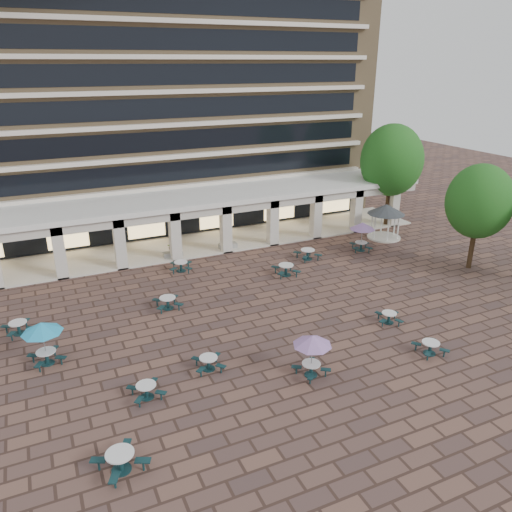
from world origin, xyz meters
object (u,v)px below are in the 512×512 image
(picnic_table_2, at_px, (389,317))
(picnic_table_0, at_px, (120,460))
(picnic_table_1, at_px, (209,362))
(planter_left, at_px, (173,251))
(planter_right, at_px, (228,243))
(gazebo, at_px, (386,213))

(picnic_table_2, bearing_deg, picnic_table_0, -138.69)
(picnic_table_1, bearing_deg, planter_left, 86.97)
(planter_left, relative_size, planter_right, 1.00)
(picnic_table_1, distance_m, picnic_table_2, 11.41)
(planter_left, distance_m, planter_right, 4.68)
(picnic_table_2, bearing_deg, picnic_table_1, -155.04)
(picnic_table_0, xyz_separation_m, planter_left, (7.86, 20.74, 0.10))
(picnic_table_1, bearing_deg, picnic_table_2, 6.79)
(picnic_table_0, xyz_separation_m, picnic_table_1, (5.29, 4.97, -0.07))
(picnic_table_1, relative_size, gazebo, 0.52)
(gazebo, xyz_separation_m, planter_right, (-13.60, 3.11, -1.71))
(gazebo, bearing_deg, planter_right, 167.12)
(picnic_table_0, bearing_deg, gazebo, 14.09)
(picnic_table_0, distance_m, planter_right, 24.23)
(picnic_table_0, relative_size, picnic_table_1, 1.31)
(planter_left, bearing_deg, planter_right, 0.00)
(gazebo, xyz_separation_m, planter_left, (-18.28, 3.11, -1.69))
(picnic_table_0, height_order, gazebo, gazebo)
(planter_left, bearing_deg, picnic_table_0, -110.76)
(picnic_table_2, bearing_deg, planter_left, 143.84)
(picnic_table_0, xyz_separation_m, planter_right, (12.54, 20.74, 0.08))
(planter_right, bearing_deg, picnic_table_1, -114.69)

